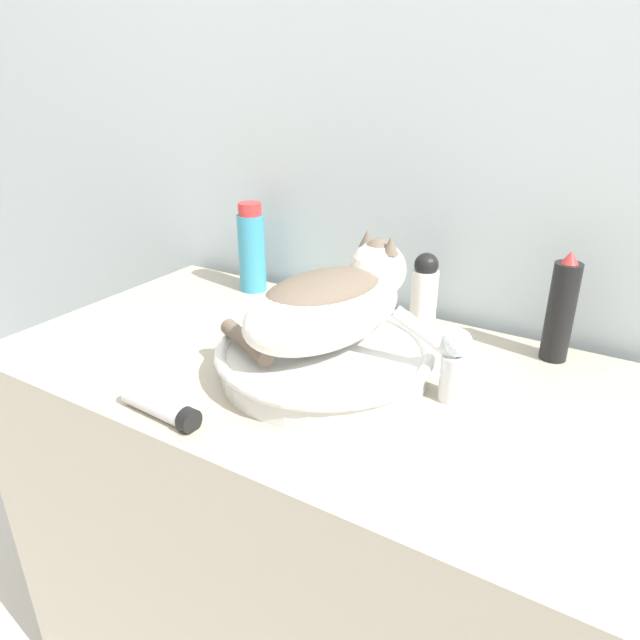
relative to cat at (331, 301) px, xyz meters
The scene contains 9 objects.
wall_back 0.43m from the cat, 97.64° to the left, with size 8.00×0.05×2.40m.
vanity_counter 0.56m from the cat, behind, with size 1.11×0.60×0.85m.
sink_basin 0.10m from the cat, 103.94° to the right, with size 0.36×0.36×0.06m.
cat is the anchor object (origin of this frame).
faucet 0.21m from the cat, ahead, with size 0.13×0.05×0.14m.
mouthwash_bottle 0.43m from the cat, 145.00° to the left, with size 0.06×0.06×0.20m.
deodorant_stick 0.26m from the cat, 75.05° to the left, with size 0.05×0.05×0.16m.
hairspray_can_black 0.40m from the cat, 38.13° to the left, with size 0.05×0.05×0.20m.
cream_tube 0.31m from the cat, 119.65° to the right, with size 0.14×0.04×0.04m.
Camera 1 is at (0.48, -0.45, 1.32)m, focal length 32.00 mm.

